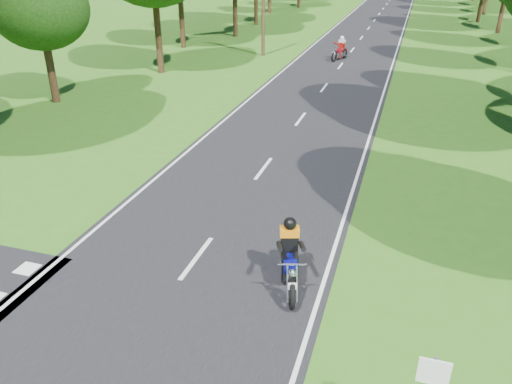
% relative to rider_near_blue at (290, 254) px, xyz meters
% --- Properties ---
extents(ground, '(160.00, 160.00, 0.00)m').
position_rel_rider_near_blue_xyz_m(ground, '(-2.52, -1.64, -0.85)').
color(ground, '#2C6316').
rests_on(ground, ground).
extents(main_road, '(7.00, 140.00, 0.02)m').
position_rel_rider_near_blue_xyz_m(main_road, '(-2.52, 48.36, -0.84)').
color(main_road, black).
rests_on(main_road, ground).
extents(road_markings, '(7.40, 140.00, 0.01)m').
position_rel_rider_near_blue_xyz_m(road_markings, '(-2.66, 46.49, -0.83)').
color(road_markings, silver).
rests_on(road_markings, main_road).
extents(rider_near_blue, '(1.25, 2.11, 1.67)m').
position_rel_rider_near_blue_xyz_m(rider_near_blue, '(0.00, 0.00, 0.00)').
color(rider_near_blue, '#0B0E7D').
rests_on(rider_near_blue, main_road).
extents(rider_far_red, '(1.24, 2.03, 1.61)m').
position_rel_rider_near_blue_xyz_m(rider_far_red, '(-2.91, 26.33, -0.03)').
color(rider_far_red, '#A30C20').
rests_on(rider_far_red, main_road).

